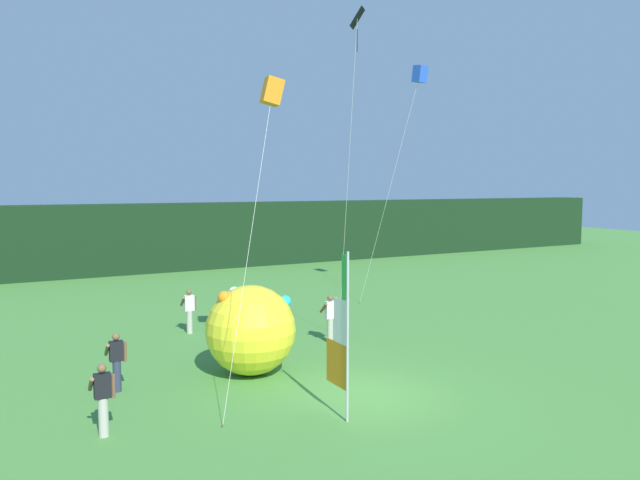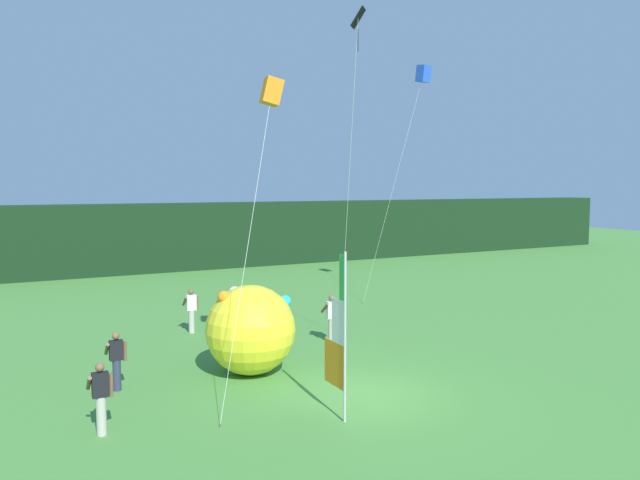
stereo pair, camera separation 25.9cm
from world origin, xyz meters
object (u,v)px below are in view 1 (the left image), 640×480
at_px(kite_black_diamond_0, 355,53).
at_px(person_mid_field, 117,360).
at_px(banner_flag, 341,338).
at_px(kite_orange_box_1, 272,93).
at_px(person_far_left, 330,317).
at_px(inflatable_balloon, 251,330).
at_px(kite_blue_box_2, 420,75).
at_px(person_near_banner, 103,398).
at_px(person_far_right, 189,310).

bearing_deg(kite_black_diamond_0, person_mid_field, -177.16).
height_order(banner_flag, kite_black_diamond_0, kite_black_diamond_0).
bearing_deg(kite_black_diamond_0, banner_flag, -124.53).
relative_size(kite_black_diamond_0, kite_orange_box_1, 1.31).
distance_m(person_far_left, inflatable_balloon, 4.33).
xyz_separation_m(inflatable_balloon, kite_blue_box_2, (11.32, 6.83, 9.39)).
distance_m(person_mid_field, inflatable_balloon, 3.81).
relative_size(person_near_banner, inflatable_balloon, 0.62).
distance_m(person_near_banner, kite_blue_box_2, 20.91).
relative_size(person_mid_field, person_far_right, 0.97).
bearing_deg(kite_black_diamond_0, kite_blue_box_2, 39.92).
xyz_separation_m(person_far_left, person_far_right, (-4.03, 3.67, -0.02)).
relative_size(person_near_banner, kite_orange_box_1, 0.19).
relative_size(person_far_left, kite_black_diamond_0, 0.15).
bearing_deg(kite_orange_box_1, inflatable_balloon, 113.91).
xyz_separation_m(person_far_right, inflatable_balloon, (0.22, -5.69, 0.44)).
bearing_deg(person_far_left, person_far_right, 137.66).
bearing_deg(kite_orange_box_1, person_mid_field, 164.48).
xyz_separation_m(person_far_left, kite_orange_box_1, (-3.44, -2.85, 7.21)).
bearing_deg(person_near_banner, banner_flag, -16.89).
distance_m(person_mid_field, person_far_right, 6.44).
bearing_deg(kite_black_diamond_0, person_near_banner, -159.02).
xyz_separation_m(banner_flag, person_mid_field, (-4.42, 4.47, -1.09)).
bearing_deg(person_far_right, person_mid_field, -123.46).
bearing_deg(kite_black_diamond_0, kite_orange_box_1, -157.07).
distance_m(person_mid_field, kite_orange_box_1, 8.44).
bearing_deg(banner_flag, kite_black_diamond_0, 55.47).
relative_size(inflatable_balloon, kite_orange_box_1, 0.31).
height_order(person_far_left, kite_orange_box_1, kite_orange_box_1).
bearing_deg(person_mid_field, inflatable_balloon, -4.79).
bearing_deg(person_far_right, person_near_banner, -117.67).
distance_m(banner_flag, person_far_left, 7.01).
bearing_deg(kite_black_diamond_0, person_far_left, 98.01).
distance_m(person_mid_field, kite_black_diamond_0, 11.88).
height_order(person_mid_field, kite_blue_box_2, kite_blue_box_2).
bearing_deg(kite_blue_box_2, person_far_left, -147.35).
height_order(person_near_banner, inflatable_balloon, inflatable_balloon).
bearing_deg(kite_orange_box_1, person_far_left, 39.62).
bearing_deg(person_far_right, kite_black_diamond_0, -49.79).
bearing_deg(kite_black_diamond_0, person_far_right, 130.21).
xyz_separation_m(banner_flag, kite_blue_box_2, (10.66, 10.98, 8.79)).
bearing_deg(person_far_right, person_far_left, -42.34).
bearing_deg(banner_flag, person_far_left, 62.91).
bearing_deg(kite_orange_box_1, person_near_banner, -160.49).
xyz_separation_m(person_far_left, kite_blue_box_2, (7.51, 4.81, 9.82)).
bearing_deg(person_near_banner, kite_blue_box_2, 30.65).
bearing_deg(banner_flag, inflatable_balloon, 98.93).
distance_m(banner_flag, person_near_banner, 5.54).
relative_size(person_near_banner, person_far_right, 0.99).
xyz_separation_m(person_far_right, kite_orange_box_1, (0.59, -6.52, 7.23)).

